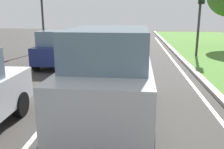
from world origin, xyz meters
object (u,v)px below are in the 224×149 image
Objects in this scene: car_suv_ahead at (110,75)px; car_hatchback_far at (59,48)px; traffic_light_overhead_left at (41,5)px; traffic_light_near_right at (201,8)px.

car_suv_ahead is 7.10m from car_hatchback_far.
traffic_light_overhead_left is at bearing 117.91° from car_hatchback_far.
traffic_light_near_right reaches higher than car_hatchback_far.
traffic_light_near_right is at bearing -8.36° from traffic_light_overhead_left.
traffic_light_overhead_left reaches higher than car_hatchback_far.
car_hatchback_far is at bearing -61.50° from traffic_light_overhead_left.
traffic_light_near_right reaches higher than car_suv_ahead.
car_suv_ahead is at bearing -114.45° from traffic_light_near_right.
traffic_light_overhead_left is at bearing 118.82° from car_suv_ahead.
traffic_light_near_right is (4.30, 9.46, 1.72)m from car_suv_ahead.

